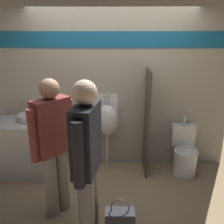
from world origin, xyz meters
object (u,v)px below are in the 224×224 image
(cell_phone, at_px, (44,124))
(person_with_lanyard, at_px, (87,160))
(sink_basin, at_px, (31,117))
(urinal_near_counter, at_px, (107,120))
(toilet, at_px, (184,154))
(person_in_vest, at_px, (54,144))

(cell_phone, bearing_deg, person_with_lanyard, -57.97)
(sink_basin, xyz_separation_m, cell_phone, (0.25, -0.19, -0.05))
(urinal_near_counter, distance_m, toilet, 1.34)
(urinal_near_counter, relative_size, toilet, 1.40)
(toilet, distance_m, person_in_vest, 2.13)
(sink_basin, distance_m, urinal_near_counter, 1.18)
(sink_basin, relative_size, person_in_vest, 0.21)
(toilet, bearing_deg, person_in_vest, -152.41)
(sink_basin, bearing_deg, cell_phone, -36.36)
(person_with_lanyard, bearing_deg, urinal_near_counter, 4.17)
(sink_basin, bearing_deg, person_with_lanyard, -54.19)
(urinal_near_counter, distance_m, person_with_lanyard, 1.56)
(urinal_near_counter, bearing_deg, toilet, -7.10)
(cell_phone, height_order, person_in_vest, person_in_vest)
(urinal_near_counter, distance_m, person_in_vest, 1.25)
(sink_basin, xyz_separation_m, person_with_lanyard, (1.03, -1.43, 0.07))
(toilet, height_order, person_with_lanyard, person_with_lanyard)
(urinal_near_counter, relative_size, person_in_vest, 0.73)
(sink_basin, relative_size, urinal_near_counter, 0.29)
(toilet, bearing_deg, urinal_near_counter, 172.90)
(toilet, distance_m, person_with_lanyard, 2.06)
(sink_basin, height_order, person_in_vest, person_in_vest)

